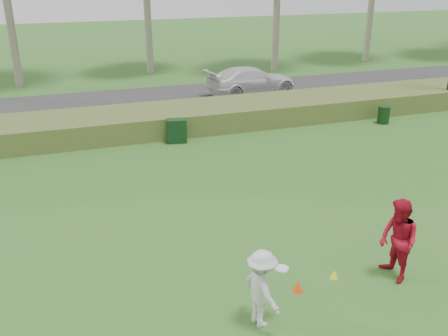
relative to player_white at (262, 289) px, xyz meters
name	(u,v)px	position (x,y,z in m)	size (l,w,h in m)	color
ground	(285,290)	(0.92, 0.82, -0.80)	(120.00, 120.00, 0.00)	#285E1F
reed_strip	(162,120)	(0.92, 12.82, -0.35)	(80.00, 3.00, 0.90)	#495D25
park_road	(141,102)	(0.92, 17.82, -0.77)	(80.00, 6.00, 0.06)	#2D2D2D
player_white	(262,289)	(0.00, 0.00, 0.00)	(0.92, 1.13, 1.60)	silver
player_red	(398,241)	(3.39, 0.44, 0.14)	(0.92, 0.72, 1.89)	#AC0E24
cone_orange	(298,286)	(1.15, 0.68, -0.68)	(0.22, 0.22, 0.24)	#F7410D
cone_yellow	(334,274)	(2.14, 0.86, -0.70)	(0.18, 0.18, 0.20)	#FCF31A
utility_cabinet	(177,131)	(1.12, 11.06, -0.33)	(0.75, 0.47, 0.94)	black
trash_bin	(384,115)	(10.39, 10.59, -0.41)	(0.52, 0.52, 0.78)	black
car_right	(251,81)	(6.81, 17.36, -0.01)	(2.04, 5.02, 1.46)	silver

